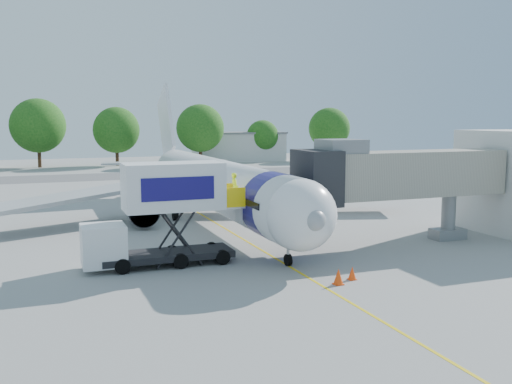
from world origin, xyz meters
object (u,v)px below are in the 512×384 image
object	(u,v)px
ground_tug	(320,326)
catering_hiloader	(161,215)
jet_bridge	(391,175)
aircraft	(214,184)

from	to	relation	value
ground_tug	catering_hiloader	bearing A→B (deg)	86.52
jet_bridge	ground_tug	bearing A→B (deg)	-131.64
jet_bridge	ground_tug	distance (m)	17.46
jet_bridge	catering_hiloader	distance (m)	14.35
aircraft	ground_tug	distance (m)	24.22
catering_hiloader	ground_tug	bearing A→B (deg)	-77.13
aircraft	ground_tug	bearing A→B (deg)	-97.99
catering_hiloader	ground_tug	xyz separation A→B (m)	(2.91, -12.76, -2.06)
catering_hiloader	ground_tug	world-z (taller)	catering_hiloader
ground_tug	jet_bridge	bearing A→B (deg)	32.01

